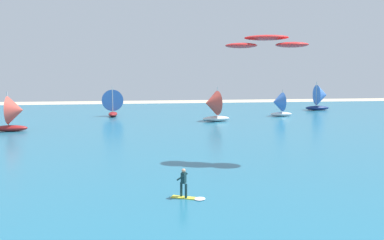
# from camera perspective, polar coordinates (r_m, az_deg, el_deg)

# --- Properties ---
(ocean) EXTENTS (160.00, 90.00, 0.10)m
(ocean) POSITION_cam_1_polar(r_m,az_deg,el_deg) (58.81, -5.34, -0.65)
(ocean) COLOR #236B89
(ocean) RESTS_ON ground
(kitesurfer) EXTENTS (1.99, 1.42, 1.67)m
(kitesurfer) POSITION_cam_1_polar(r_m,az_deg,el_deg) (23.41, -0.71, -9.26)
(kitesurfer) COLOR yellow
(kitesurfer) RESTS_ON ocean
(kite) EXTENTS (6.58, 4.19, 0.95)m
(kite) POSITION_cam_1_polar(r_m,az_deg,el_deg) (32.64, 10.15, 10.47)
(kite) COLOR red
(sailboat_anchored_offshore) EXTENTS (4.55, 3.94, 5.16)m
(sailboat_anchored_offshore) POSITION_cam_1_polar(r_m,az_deg,el_deg) (62.03, 2.81, 1.96)
(sailboat_anchored_offshore) COLOR silver
(sailboat_anchored_offshore) RESTS_ON ocean
(sailboat_near_shore) EXTENTS (3.85, 3.25, 4.54)m
(sailboat_near_shore) POSITION_cam_1_polar(r_m,az_deg,el_deg) (71.53, 11.77, 2.15)
(sailboat_near_shore) COLOR white
(sailboat_near_shore) RESTS_ON ocean
(sailboat_center_horizon) EXTENTS (4.13, 3.48, 4.87)m
(sailboat_center_horizon) POSITION_cam_1_polar(r_m,az_deg,el_deg) (55.45, -23.16, 0.85)
(sailboat_center_horizon) COLOR maroon
(sailboat_center_horizon) RESTS_ON ocean
(sailboat_mid_left) EXTENTS (4.90, 4.17, 5.68)m
(sailboat_mid_left) POSITION_cam_1_polar(r_m,az_deg,el_deg) (86.57, 17.25, 3.01)
(sailboat_mid_left) COLOR navy
(sailboat_mid_left) RESTS_ON ocean
(sailboat_heeled_over) EXTENTS (3.66, 4.33, 5.07)m
(sailboat_heeled_over) POSITION_cam_1_polar(r_m,az_deg,el_deg) (71.70, -10.80, 2.38)
(sailboat_heeled_over) COLOR maroon
(sailboat_heeled_over) RESTS_ON ocean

